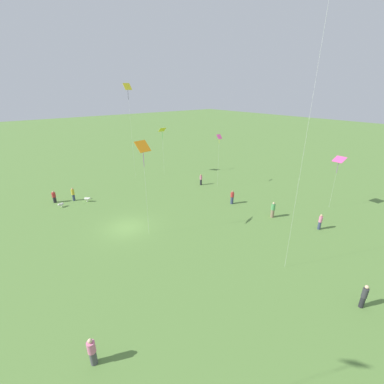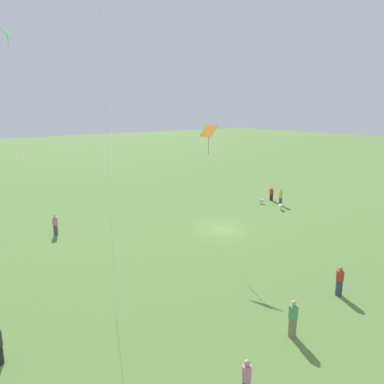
{
  "view_description": "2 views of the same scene",
  "coord_description": "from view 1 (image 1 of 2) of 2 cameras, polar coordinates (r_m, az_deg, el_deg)",
  "views": [
    {
      "loc": [
        9.24,
        22.75,
        13.55
      ],
      "look_at": [
        -3.47,
        6.67,
        5.27
      ],
      "focal_mm": 24.0,
      "sensor_mm": 36.0,
      "label": 1
    },
    {
      "loc": [
        -23.7,
        21.49,
        10.68
      ],
      "look_at": [
        -4.69,
        6.97,
        5.23
      ],
      "focal_mm": 35.0,
      "sensor_mm": 36.0,
      "label": 2
    }
  ],
  "objects": [
    {
      "name": "ground_plane",
      "position": [
        28.05,
        -14.28,
        -7.64
      ],
      "size": [
        240.0,
        240.0,
        0.0
      ],
      "primitive_type": "plane",
      "color": "#5B843D"
    },
    {
      "name": "person_0",
      "position": [
        37.02,
        -28.31,
        -0.96
      ],
      "size": [
        0.64,
        0.64,
        1.58
      ],
      "rotation": [
        0.0,
        0.0,
        0.94
      ],
      "color": "#232328",
      "rests_on": "ground_plane"
    },
    {
      "name": "person_2",
      "position": [
        32.6,
        8.92,
        -1.18
      ],
      "size": [
        0.52,
        0.52,
        1.76
      ],
      "rotation": [
        0.0,
        0.0,
        3.36
      ],
      "color": "#333D5B",
      "rests_on": "ground_plane"
    },
    {
      "name": "person_3",
      "position": [
        29.55,
        26.59,
        -5.95
      ],
      "size": [
        0.46,
        0.46,
        1.71
      ],
      "rotation": [
        0.0,
        0.0,
        5.84
      ],
      "color": "#333D5B",
      "rests_on": "ground_plane"
    },
    {
      "name": "person_4",
      "position": [
        16.52,
        -21.32,
        -30.14
      ],
      "size": [
        0.52,
        0.52,
        1.78
      ],
      "rotation": [
        0.0,
        0.0,
        0.25
      ],
      "color": "#4C4C51",
      "rests_on": "ground_plane"
    },
    {
      "name": "person_5",
      "position": [
        38.62,
        2.0,
        2.78
      ],
      "size": [
        0.48,
        0.48,
        1.67
      ],
      "rotation": [
        0.0,
        0.0,
        1.05
      ],
      "color": "#232328",
      "rests_on": "ground_plane"
    },
    {
      "name": "person_6",
      "position": [
        30.24,
        17.52,
        -3.81
      ],
      "size": [
        0.61,
        0.61,
        1.84
      ],
      "rotation": [
        0.0,
        0.0,
        5.8
      ],
      "color": "#847056",
      "rests_on": "ground_plane"
    },
    {
      "name": "person_7",
      "position": [
        36.5,
        -24.91,
        -0.44
      ],
      "size": [
        0.52,
        0.52,
        1.77
      ],
      "rotation": [
        0.0,
        0.0,
        5.7
      ],
      "color": "#333D5B",
      "rests_on": "ground_plane"
    },
    {
      "name": "person_8",
      "position": [
        21.38,
        33.89,
        -18.68
      ],
      "size": [
        0.5,
        0.5,
        1.79
      ],
      "rotation": [
        0.0,
        0.0,
        3.87
      ],
      "color": "#232328",
      "rests_on": "ground_plane"
    },
    {
      "name": "kite_1",
      "position": [
        42.55,
        -6.63,
        13.33
      ],
      "size": [
        1.11,
        0.92,
        7.75
      ],
      "rotation": [
        0.0,
        0.0,
        5.44
      ],
      "color": "yellow",
      "rests_on": "ground_plane"
    },
    {
      "name": "kite_2",
      "position": [
        41.27,
        -14.11,
        21.15
      ],
      "size": [
        1.2,
        0.8,
        14.29
      ],
      "rotation": [
        0.0,
        0.0,
        2.47
      ],
      "color": "yellow",
      "rests_on": "ground_plane"
    },
    {
      "name": "kite_4",
      "position": [
        23.15,
        -10.87,
        9.45
      ],
      "size": [
        1.33,
        1.04,
        9.31
      ],
      "rotation": [
        0.0,
        0.0,
        2.52
      ],
      "color": "orange",
      "rests_on": "ground_plane"
    },
    {
      "name": "kite_5",
      "position": [
        33.93,
        29.89,
        6.11
      ],
      "size": [
        1.15,
        1.25,
        6.33
      ],
      "rotation": [
        0.0,
        0.0,
        0.71
      ],
      "color": "#E54C99",
      "rests_on": "ground_plane"
    },
    {
      "name": "kite_6",
      "position": [
        37.0,
        6.07,
        11.71
      ],
      "size": [
        0.75,
        0.52,
        7.58
      ],
      "rotation": [
        0.0,
        0.0,
        2.36
      ],
      "color": "#E54C99",
      "rests_on": "ground_plane"
    },
    {
      "name": "dog_0",
      "position": [
        35.55,
        -22.18,
        -1.4
      ],
      "size": [
        0.73,
        0.72,
        0.61
      ],
      "rotation": [
        0.0,
        0.0,
        0.8
      ],
      "color": "silver",
      "rests_on": "ground_plane"
    },
    {
      "name": "dog_1",
      "position": [
        35.33,
        -27.16,
        -2.48
      ],
      "size": [
        0.7,
        0.45,
        0.54
      ],
      "rotation": [
        0.0,
        0.0,
        5.04
      ],
      "color": "silver",
      "rests_on": "ground_plane"
    }
  ]
}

